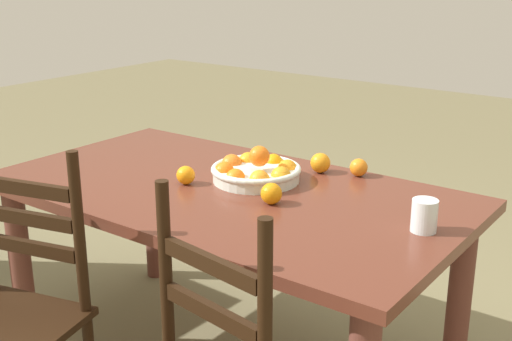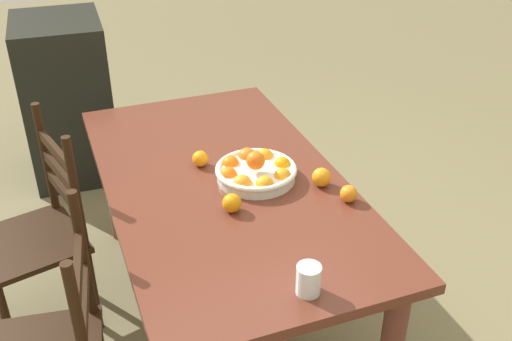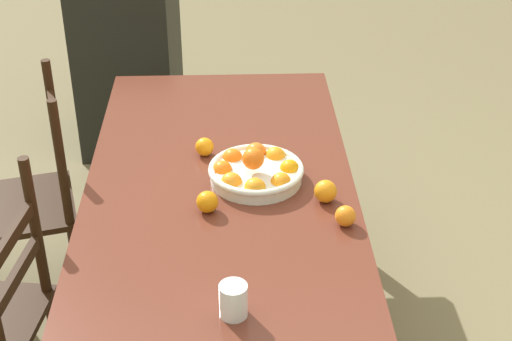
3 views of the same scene
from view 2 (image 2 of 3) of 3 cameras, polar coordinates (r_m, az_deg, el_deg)
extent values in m
plane|color=#736B4A|center=(2.93, -2.69, -13.07)|extent=(12.00, 12.00, 0.00)
cube|color=brown|center=(2.49, -3.08, -1.26)|extent=(1.73, 0.94, 0.04)
cylinder|color=brown|center=(3.41, -0.91, 1.12)|extent=(0.09, 0.09, 0.69)
cylinder|color=brown|center=(3.27, -13.37, -1.20)|extent=(0.09, 0.09, 0.69)
cylinder|color=black|center=(2.19, -16.07, -7.71)|extent=(0.04, 0.04, 0.52)
cylinder|color=black|center=(1.91, -16.33, -14.53)|extent=(0.04, 0.04, 0.52)
cube|color=black|center=(2.08, -16.00, -11.87)|extent=(0.34, 0.07, 0.04)
cube|color=black|center=(1.99, -16.56, -9.00)|extent=(0.34, 0.07, 0.04)
cube|color=black|center=(2.76, -20.76, -6.42)|extent=(0.52, 0.52, 0.03)
cylinder|color=black|center=(2.74, -22.45, -13.45)|extent=(0.04, 0.04, 0.44)
cylinder|color=black|center=(3.07, -17.71, -7.03)|extent=(0.04, 0.04, 0.44)
cylinder|color=black|center=(2.79, -15.17, -10.95)|extent=(0.04, 0.04, 0.44)
cylinder|color=black|center=(2.81, -19.32, 1.16)|extent=(0.04, 0.04, 0.52)
cylinder|color=black|center=(2.50, -16.72, -2.24)|extent=(0.04, 0.04, 0.52)
cube|color=black|center=(2.69, -17.82, -1.91)|extent=(0.33, 0.11, 0.04)
cube|color=black|center=(2.64, -18.16, -0.07)|extent=(0.33, 0.11, 0.04)
cube|color=black|center=(2.59, -18.51, 1.83)|extent=(0.33, 0.11, 0.04)
cube|color=black|center=(3.94, -17.46, 6.52)|extent=(0.64, 0.54, 1.00)
cylinder|color=silver|center=(2.47, 0.00, -0.34)|extent=(0.32, 0.32, 0.05)
torus|color=silver|center=(2.46, 0.00, 0.12)|extent=(0.34, 0.34, 0.02)
sphere|color=orange|center=(2.56, -0.85, 1.31)|extent=(0.08, 0.08, 0.08)
sphere|color=orange|center=(2.51, -2.43, 0.60)|extent=(0.07, 0.07, 0.07)
sphere|color=orange|center=(2.43, -2.65, -0.46)|extent=(0.07, 0.07, 0.07)
sphere|color=orange|center=(2.37, -1.30, -1.30)|extent=(0.08, 0.08, 0.08)
sphere|color=orange|center=(2.37, 0.83, -1.40)|extent=(0.08, 0.08, 0.08)
sphere|color=orange|center=(2.42, 2.54, -0.61)|extent=(0.07, 0.07, 0.07)
sphere|color=orange|center=(2.50, 2.51, 0.51)|extent=(0.07, 0.07, 0.07)
sphere|color=orange|center=(2.56, 0.82, 1.29)|extent=(0.07, 0.07, 0.07)
sphere|color=orange|center=(2.41, -0.04, 0.97)|extent=(0.08, 0.08, 0.08)
sphere|color=orange|center=(2.27, -2.30, -3.11)|extent=(0.07, 0.07, 0.07)
sphere|color=orange|center=(2.43, 6.23, -0.64)|extent=(0.08, 0.08, 0.08)
sphere|color=orange|center=(2.57, -5.31, 1.13)|extent=(0.07, 0.07, 0.07)
sphere|color=orange|center=(2.35, 8.79, -2.19)|extent=(0.07, 0.07, 0.07)
cylinder|color=silver|center=(1.91, 5.00, -10.27)|extent=(0.08, 0.08, 0.10)
camera|label=1|loc=(1.38, -73.00, -15.21)|focal=46.39mm
camera|label=3|loc=(0.76, 101.89, 6.76)|focal=54.47mm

